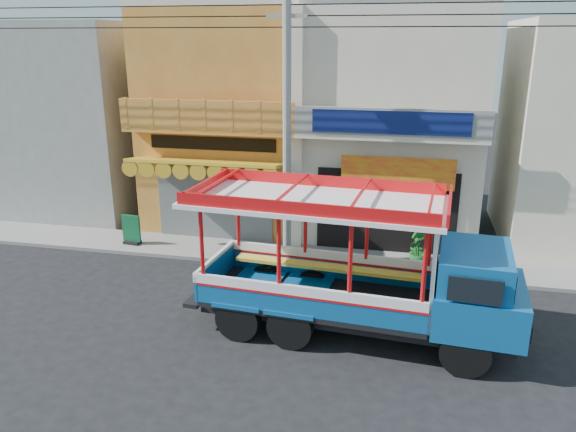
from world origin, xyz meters
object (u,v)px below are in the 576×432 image
(potted_plant_c, at_px, (418,251))
(potted_plant_b, at_px, (417,244))
(utility_pole, at_px, (292,108))
(green_sign, at_px, (132,232))
(songthaew_truck, at_px, (378,271))

(potted_plant_c, bearing_deg, potted_plant_b, -148.74)
(utility_pole, relative_size, green_sign, 26.70)
(songthaew_truck, height_order, potted_plant_c, songthaew_truck)
(songthaew_truck, xyz_separation_m, potted_plant_c, (1.01, 4.59, -1.15))
(potted_plant_b, bearing_deg, green_sign, 77.39)
(green_sign, bearing_deg, potted_plant_b, 3.91)
(potted_plant_b, bearing_deg, potted_plant_c, 167.75)
(songthaew_truck, relative_size, potted_plant_c, 8.03)
(green_sign, bearing_deg, songthaew_truck, -27.01)
(songthaew_truck, bearing_deg, utility_pole, 126.20)
(utility_pole, xyz_separation_m, songthaew_truck, (2.94, -4.02, -3.26))
(songthaew_truck, xyz_separation_m, green_sign, (-8.75, 4.46, -1.21))
(songthaew_truck, distance_m, potted_plant_c, 4.84)
(songthaew_truck, distance_m, potted_plant_b, 5.33)
(utility_pole, distance_m, potted_plant_b, 5.98)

